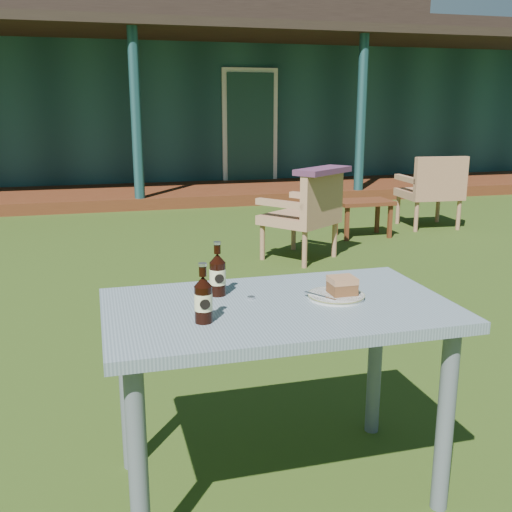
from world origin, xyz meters
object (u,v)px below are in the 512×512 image
object	(u,v)px
plate	(336,296)
cake_slice	(342,285)
cola_bottle_near	(218,274)
side_table	(363,206)
cola_bottle_far	(203,299)
armchair_right	(433,188)
cafe_table	(278,331)
armchair_left	(307,211)

from	to	relation	value
plate	cake_slice	world-z (taller)	cake_slice
cola_bottle_near	side_table	xyz separation A→B (m)	(2.39, 3.84, -0.46)
cake_slice	plate	bearing A→B (deg)	-173.39
cola_bottle_far	cola_bottle_near	bearing A→B (deg)	69.20
armchair_right	plate	bearing A→B (deg)	-125.07
cola_bottle_near	side_table	distance (m)	4.55
plate	cola_bottle_far	size ratio (longest dim) A/B	1.05
cola_bottle_near	cola_bottle_far	distance (m)	0.28
plate	cola_bottle_far	bearing A→B (deg)	-166.60
cake_slice	side_table	world-z (taller)	cake_slice
cafe_table	armchair_left	xyz separation A→B (m)	(1.27, 3.20, -0.16)
plate	armchair_left	bearing A→B (deg)	71.86
armchair_right	cola_bottle_near	bearing A→B (deg)	-129.55
armchair_right	side_table	xyz separation A→B (m)	(-0.97, -0.23, -0.13)
cake_slice	side_table	xyz separation A→B (m)	(1.96, 3.98, -0.42)
cake_slice	cafe_table	bearing A→B (deg)	-176.76
cola_bottle_near	armchair_left	distance (m)	3.39
cola_bottle_far	armchair_left	world-z (taller)	cola_bottle_far
cafe_table	armchair_right	world-z (taller)	armchair_right
cafe_table	plate	xyz separation A→B (m)	(0.22, 0.01, 0.11)
cola_bottle_far	side_table	size ratio (longest dim) A/B	0.32
cafe_table	plate	distance (m)	0.25
cake_slice	side_table	distance (m)	4.46
cola_bottle_near	cola_bottle_far	size ratio (longest dim) A/B	1.02
cola_bottle_near	armchair_left	bearing A→B (deg)	64.59
side_table	cake_slice	bearing A→B (deg)	-116.21
plate	cake_slice	xyz separation A→B (m)	(0.02, 0.00, 0.04)
cake_slice	armchair_right	world-z (taller)	armchair_right
cafe_table	plate	size ratio (longest dim) A/B	5.88
armchair_left	armchair_right	bearing A→B (deg)	28.05
armchair_left	cola_bottle_near	bearing A→B (deg)	-115.41
cafe_table	cola_bottle_near	size ratio (longest dim) A/B	6.02
cake_slice	cola_bottle_far	bearing A→B (deg)	-166.90
cafe_table	cola_bottle_far	bearing A→B (deg)	-159.00
cafe_table	cake_slice	xyz separation A→B (m)	(0.24, 0.01, 0.15)
cola_bottle_far	armchair_right	distance (m)	5.55
cafe_table	cola_bottle_far	xyz separation A→B (m)	(-0.28, -0.11, 0.18)
plate	cola_bottle_far	xyz separation A→B (m)	(-0.50, -0.12, 0.07)
cafe_table	cola_bottle_near	xyz separation A→B (m)	(-0.18, 0.16, 0.18)
plate	armchair_right	distance (m)	5.15
cola_bottle_far	armchair_left	bearing A→B (deg)	64.95
plate	armchair_left	distance (m)	3.37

